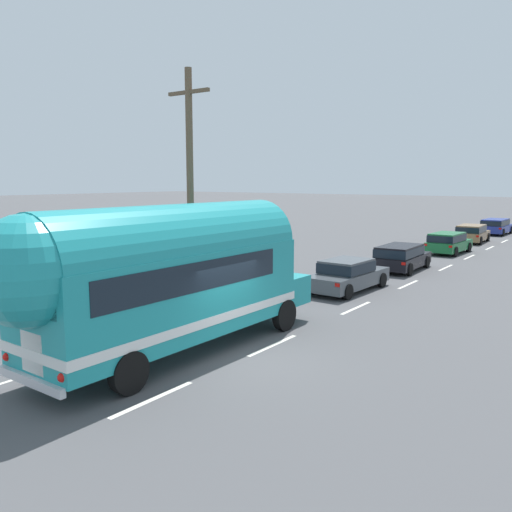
{
  "coord_description": "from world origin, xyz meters",
  "views": [
    {
      "loc": [
        8.28,
        -10.9,
        4.77
      ],
      "look_at": [
        -1.74,
        2.94,
        2.3
      ],
      "focal_mm": 37.04,
      "sensor_mm": 36.0,
      "label": 1
    }
  ],
  "objects_px": {
    "car_lead": "(347,274)",
    "car_second": "(401,256)",
    "painted_bus": "(163,274)",
    "car_fourth": "(472,232)",
    "car_third": "(448,242)",
    "car_fifth": "(496,225)",
    "utility_pole": "(190,190)"
  },
  "relations": [
    {
      "from": "utility_pole",
      "to": "car_third",
      "type": "bearing_deg",
      "value": 82.66
    },
    {
      "from": "car_fourth",
      "to": "painted_bus",
      "type": "bearing_deg",
      "value": -89.82
    },
    {
      "from": "car_lead",
      "to": "car_fifth",
      "type": "distance_m",
      "value": 29.35
    },
    {
      "from": "car_lead",
      "to": "car_second",
      "type": "xyz_separation_m",
      "value": [
        0.01,
        6.3,
        0.05
      ]
    },
    {
      "from": "car_lead",
      "to": "car_second",
      "type": "distance_m",
      "value": 6.3
    },
    {
      "from": "utility_pole",
      "to": "car_third",
      "type": "distance_m",
      "value": 21.89
    },
    {
      "from": "car_lead",
      "to": "car_third",
      "type": "bearing_deg",
      "value": 89.58
    },
    {
      "from": "utility_pole",
      "to": "car_fifth",
      "type": "height_order",
      "value": "utility_pole"
    },
    {
      "from": "car_third",
      "to": "car_fifth",
      "type": "distance_m",
      "value": 14.89
    },
    {
      "from": "utility_pole",
      "to": "car_second",
      "type": "relative_size",
      "value": 1.9
    },
    {
      "from": "painted_bus",
      "to": "car_third",
      "type": "distance_m",
      "value": 25.31
    },
    {
      "from": "car_second",
      "to": "car_third",
      "type": "height_order",
      "value": "same"
    },
    {
      "from": "car_second",
      "to": "car_fourth",
      "type": "distance_m",
      "value": 15.42
    },
    {
      "from": "car_lead",
      "to": "car_fifth",
      "type": "height_order",
      "value": "same"
    },
    {
      "from": "painted_bus",
      "to": "car_lead",
      "type": "bearing_deg",
      "value": 89.46
    },
    {
      "from": "car_lead",
      "to": "car_fifth",
      "type": "relative_size",
      "value": 1.04
    },
    {
      "from": "utility_pole",
      "to": "car_lead",
      "type": "distance_m",
      "value": 8.3
    },
    {
      "from": "car_second",
      "to": "car_third",
      "type": "distance_m",
      "value": 8.16
    },
    {
      "from": "car_second",
      "to": "car_lead",
      "type": "bearing_deg",
      "value": -90.11
    },
    {
      "from": "painted_bus",
      "to": "car_third",
      "type": "height_order",
      "value": "painted_bus"
    },
    {
      "from": "utility_pole",
      "to": "painted_bus",
      "type": "height_order",
      "value": "utility_pole"
    },
    {
      "from": "car_second",
      "to": "car_fifth",
      "type": "distance_m",
      "value": 23.05
    },
    {
      "from": "car_lead",
      "to": "car_second",
      "type": "relative_size",
      "value": 1.05
    },
    {
      "from": "car_third",
      "to": "utility_pole",
      "type": "bearing_deg",
      "value": -97.34
    },
    {
      "from": "car_second",
      "to": "car_third",
      "type": "relative_size",
      "value": 1.03
    },
    {
      "from": "utility_pole",
      "to": "car_second",
      "type": "height_order",
      "value": "utility_pole"
    },
    {
      "from": "utility_pole",
      "to": "car_fourth",
      "type": "height_order",
      "value": "utility_pole"
    },
    {
      "from": "painted_bus",
      "to": "car_fourth",
      "type": "distance_m",
      "value": 32.56
    },
    {
      "from": "car_fourth",
      "to": "car_fifth",
      "type": "relative_size",
      "value": 0.97
    },
    {
      "from": "painted_bus",
      "to": "car_fifth",
      "type": "distance_m",
      "value": 40.18
    },
    {
      "from": "car_fourth",
      "to": "car_second",
      "type": "bearing_deg",
      "value": -89.19
    },
    {
      "from": "car_third",
      "to": "car_lead",
      "type": "bearing_deg",
      "value": -90.42
    }
  ]
}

